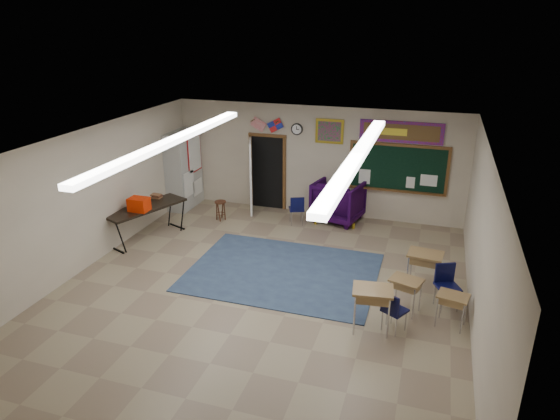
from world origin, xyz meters
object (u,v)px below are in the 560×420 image
(wingback_armchair, at_px, (339,201))
(folding_table, at_px, (147,221))
(student_desk_front_left, at_px, (405,293))
(wooden_stool, at_px, (221,210))
(student_desk_front_right, at_px, (424,269))

(wingback_armchair, height_order, folding_table, folding_table)
(student_desk_front_left, height_order, wooden_stool, student_desk_front_left)
(wingback_armchair, height_order, student_desk_front_left, wingback_armchair)
(student_desk_front_left, height_order, student_desk_front_right, student_desk_front_right)
(wingback_armchair, bearing_deg, wooden_stool, 30.16)
(student_desk_front_left, height_order, folding_table, folding_table)
(wingback_armchair, relative_size, student_desk_front_right, 1.51)
(wingback_armchair, distance_m, wooden_stool, 3.21)
(student_desk_front_right, xyz_separation_m, folding_table, (-6.65, 0.50, 0.01))
(student_desk_front_right, xyz_separation_m, wooden_stool, (-5.42, 2.19, -0.17))
(wingback_armchair, distance_m, student_desk_front_left, 4.61)
(student_desk_front_left, bearing_deg, wooden_stool, 166.23)
(wingback_armchair, xyz_separation_m, folding_table, (-4.28, -2.66, -0.09))
(student_desk_front_left, xyz_separation_m, wooden_stool, (-5.13, 3.13, -0.10))
(folding_table, bearing_deg, wooden_stool, 75.64)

